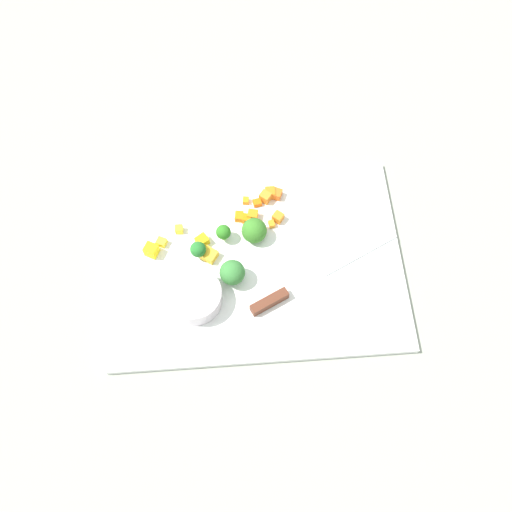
{
  "coord_description": "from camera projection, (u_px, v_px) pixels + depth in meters",
  "views": [
    {
      "loc": [
        -0.03,
        -0.41,
        0.88
      ],
      "look_at": [
        0.0,
        0.0,
        0.02
      ],
      "focal_mm": 39.92,
      "sensor_mm": 36.0,
      "label": 1
    }
  ],
  "objects": [
    {
      "name": "prep_bowl",
      "position": [
        194.0,
        297.0,
        0.91
      ],
      "size": [
        0.09,
        0.09,
        0.03
      ],
      "primitive_type": "cylinder",
      "color": "#BEB2BB",
      "rests_on": "cutting_board"
    },
    {
      "name": "carrot_dice_9",
      "position": [
        272.0,
        224.0,
        0.98
      ],
      "size": [
        0.01,
        0.01,
        0.01
      ],
      "primitive_type": "cube",
      "rotation": [
        0.0,
        0.0,
        1.82
      ],
      "color": "orange",
      "rests_on": "cutting_board"
    },
    {
      "name": "carrot_dice_7",
      "position": [
        277.0,
        194.0,
        1.0
      ],
      "size": [
        0.02,
        0.02,
        0.02
      ],
      "primitive_type": "cube",
      "rotation": [
        0.0,
        0.0,
        1.16
      ],
      "color": "orange",
      "rests_on": "cutting_board"
    },
    {
      "name": "pepper_dice_0",
      "position": [
        151.0,
        250.0,
        0.95
      ],
      "size": [
        0.03,
        0.03,
        0.02
      ],
      "primitive_type": "cube",
      "rotation": [
        0.0,
        0.0,
        2.66
      ],
      "color": "yellow",
      "rests_on": "cutting_board"
    },
    {
      "name": "pepper_dice_3",
      "position": [
        162.0,
        242.0,
        0.96
      ],
      "size": [
        0.02,
        0.02,
        0.01
      ],
      "primitive_type": "cube",
      "rotation": [
        0.0,
        0.0,
        1.12
      ],
      "color": "yellow",
      "rests_on": "cutting_board"
    },
    {
      "name": "broccoli_floret_2",
      "position": [
        198.0,
        250.0,
        0.94
      ],
      "size": [
        0.03,
        0.03,
        0.04
      ],
      "color": "#94B854",
      "rests_on": "cutting_board"
    },
    {
      "name": "carrot_dice_0",
      "position": [
        254.0,
        215.0,
        0.98
      ],
      "size": [
        0.02,
        0.02,
        0.02
      ],
      "primitive_type": "cube",
      "rotation": [
        0.0,
        0.0,
        2.9
      ],
      "color": "orange",
      "rests_on": "cutting_board"
    },
    {
      "name": "chef_knife",
      "position": [
        299.0,
        286.0,
        0.93
      ],
      "size": [
        0.26,
        0.14,
        0.02
      ],
      "rotation": [
        0.0,
        0.0,
        0.45
      ],
      "color": "silver",
      "rests_on": "cutting_board"
    },
    {
      "name": "broccoli_floret_1",
      "position": [
        254.0,
        231.0,
        0.96
      ],
      "size": [
        0.04,
        0.04,
        0.04
      ],
      "color": "#8BBD55",
      "rests_on": "cutting_board"
    },
    {
      "name": "pepper_dice_4",
      "position": [
        202.0,
        241.0,
        0.96
      ],
      "size": [
        0.03,
        0.03,
        0.02
      ],
      "primitive_type": "cube",
      "rotation": [
        0.0,
        0.0,
        2.17
      ],
      "color": "yellow",
      "rests_on": "cutting_board"
    },
    {
      "name": "carrot_dice_3",
      "position": [
        252.0,
        231.0,
        0.97
      ],
      "size": [
        0.01,
        0.01,
        0.01
      ],
      "primitive_type": "cube",
      "rotation": [
        0.0,
        0.0,
        0.58
      ],
      "color": "orange",
      "rests_on": "cutting_board"
    },
    {
      "name": "broccoli_floret_3",
      "position": [
        232.0,
        273.0,
        0.92
      ],
      "size": [
        0.04,
        0.04,
        0.05
      ],
      "color": "#90BD6C",
      "rests_on": "cutting_board"
    },
    {
      "name": "carrot_dice_2",
      "position": [
        265.0,
        197.0,
        1.0
      ],
      "size": [
        0.02,
        0.02,
        0.02
      ],
      "primitive_type": "cube",
      "rotation": [
        0.0,
        0.0,
        0.9
      ],
      "color": "orange",
      "rests_on": "cutting_board"
    },
    {
      "name": "broccoli_floret_0",
      "position": [
        223.0,
        232.0,
        0.95
      ],
      "size": [
        0.03,
        0.03,
        0.04
      ],
      "color": "#81BF59",
      "rests_on": "cutting_board"
    },
    {
      "name": "pepper_dice_2",
      "position": [
        179.0,
        229.0,
        0.97
      ],
      "size": [
        0.01,
        0.01,
        0.01
      ],
      "primitive_type": "cube",
      "rotation": [
        0.0,
        0.0,
        3.14
      ],
      "color": "yellow",
      "rests_on": "cutting_board"
    },
    {
      "name": "carrot_dice_4",
      "position": [
        278.0,
        217.0,
        0.98
      ],
      "size": [
        0.02,
        0.02,
        0.02
      ],
      "primitive_type": "cube",
      "rotation": [
        0.0,
        0.0,
        2.46
      ],
      "color": "orange",
      "rests_on": "cutting_board"
    },
    {
      "name": "carrot_dice_6",
      "position": [
        270.0,
        193.0,
        1.0
      ],
      "size": [
        0.02,
        0.02,
        0.02
      ],
      "primitive_type": "cube",
      "rotation": [
        0.0,
        0.0,
        1.58
      ],
      "color": "orange",
      "rests_on": "cutting_board"
    },
    {
      "name": "carrot_dice_8",
      "position": [
        257.0,
        203.0,
        1.0
      ],
      "size": [
        0.02,
        0.01,
        0.01
      ],
      "primitive_type": "cube",
      "rotation": [
        0.0,
        0.0,
        1.76
      ],
      "color": "orange",
      "rests_on": "cutting_board"
    },
    {
      "name": "pepper_dice_1",
      "position": [
        209.0,
        255.0,
        0.95
      ],
      "size": [
        0.03,
        0.03,
        0.02
      ],
      "primitive_type": "cube",
      "rotation": [
        0.0,
        0.0,
        0.96
      ],
      "color": "yellow",
      "rests_on": "cutting_board"
    },
    {
      "name": "carrot_dice_10",
      "position": [
        246.0,
        219.0,
        0.98
      ],
      "size": [
        0.02,
        0.02,
        0.01
      ],
      "primitive_type": "cube",
      "rotation": [
        0.0,
        0.0,
        1.32
      ],
      "color": "orange",
      "rests_on": "cutting_board"
    },
    {
      "name": "ground_plane",
      "position": [
        256.0,
        262.0,
        0.97
      ],
      "size": [
        4.0,
        4.0,
        0.0
      ],
      "primitive_type": "plane",
      "color": "gray"
    },
    {
      "name": "cutting_board",
      "position": [
        256.0,
        260.0,
        0.96
      ],
      "size": [
        0.49,
        0.35,
        0.01
      ],
      "primitive_type": "cube",
      "color": "white",
      "rests_on": "ground_plane"
    },
    {
      "name": "carrot_dice_1",
      "position": [
        239.0,
        217.0,
        0.98
      ],
      "size": [
        0.02,
        0.02,
        0.01
      ],
      "primitive_type": "cube",
      "rotation": [
        0.0,
        0.0,
        3.0
      ],
      "color": "orange",
      "rests_on": "cutting_board"
    },
    {
      "name": "carrot_dice_5",
      "position": [
        246.0,
        201.0,
        1.0
      ],
      "size": [
        0.01,
        0.01,
        0.01
      ],
      "primitive_type": "cube",
      "rotation": [
        0.0,
        0.0,
        1.44
      ],
      "color": "orange",
      "rests_on": "cutting_board"
    }
  ]
}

